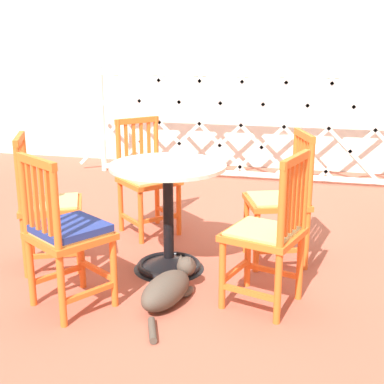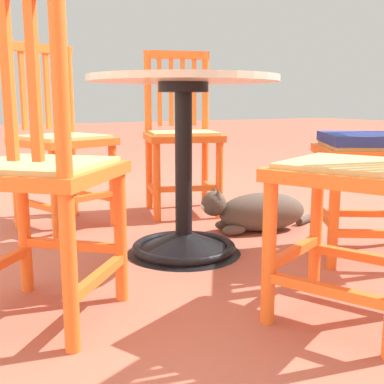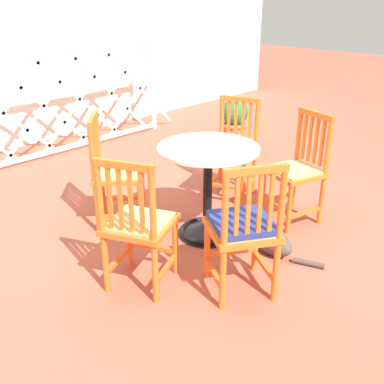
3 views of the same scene
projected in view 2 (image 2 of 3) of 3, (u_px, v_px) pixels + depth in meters
name	position (u px, v px, depth m)	size (l,w,h in m)	color
ground_plane	(215.00, 247.00, 2.14)	(24.00, 24.00, 0.00)	#AD5642
cafe_table	(184.00, 186.00, 2.01)	(0.76, 0.76, 0.73)	black
orange_chair_facing_out	(60.00, 141.00, 2.43)	(0.51, 0.51, 0.91)	orange
orange_chair_by_planter	(34.00, 174.00, 1.35)	(0.57, 0.57, 0.91)	orange
orange_chair_at_corner	(364.00, 173.00, 1.35)	(0.53, 0.53, 0.91)	orange
orange_chair_tucked_in	(376.00, 148.00, 1.94)	(0.55, 0.55, 0.91)	orange
orange_chair_near_fence	(182.00, 136.00, 2.74)	(0.50, 0.50, 0.91)	orange
tabby_cat	(255.00, 212.00, 2.39)	(0.30, 0.75, 0.23)	#4C4238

